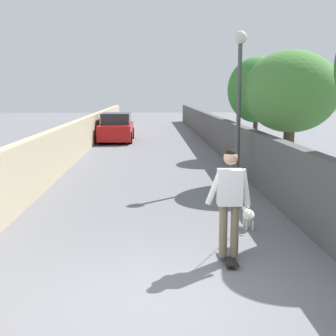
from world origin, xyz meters
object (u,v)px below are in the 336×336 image
(tree_right_mid, at_px, (291,92))
(dog, at_px, (248,214))
(car_near, at_px, (116,128))
(lamp_post, at_px, (239,81))
(skateboard, at_px, (228,257))
(person_skateboarder, at_px, (230,194))
(tree_right_near, at_px, (257,90))

(tree_right_mid, height_order, dog, tree_right_mid)
(dog, height_order, car_near, car_near)
(tree_right_mid, bearing_deg, dog, 154.14)
(lamp_post, bearing_deg, skateboard, 167.95)
(car_near, bearing_deg, tree_right_mid, -153.43)
(person_skateboarder, bearing_deg, skateboard, -63.43)
(tree_right_near, relative_size, car_near, 0.95)
(tree_right_near, xyz_separation_m, person_skateboarder, (-11.56, 3.08, -1.64))
(car_near, bearing_deg, dog, -166.71)
(dog, bearing_deg, tree_right_near, -13.70)
(tree_right_near, bearing_deg, dog, 166.30)
(tree_right_mid, distance_m, car_near, 13.30)
(dog, bearing_deg, person_skateboarder, 158.52)
(skateboard, bearing_deg, person_skateboarder, 116.57)
(person_skateboarder, relative_size, dog, 0.82)
(car_near, bearing_deg, lamp_post, -159.53)
(tree_right_mid, distance_m, dog, 5.34)
(person_skateboarder, bearing_deg, tree_right_near, -14.92)
(skateboard, distance_m, dog, 1.90)
(tree_right_mid, distance_m, person_skateboarder, 6.85)
(lamp_post, bearing_deg, dog, 172.04)
(car_near, bearing_deg, tree_right_near, -135.36)
(tree_right_mid, relative_size, person_skateboarder, 2.24)
(tree_right_mid, relative_size, lamp_post, 0.88)
(dog, distance_m, car_near, 16.52)
(lamp_post, distance_m, dog, 5.10)
(skateboard, bearing_deg, car_near, 9.88)
(skateboard, bearing_deg, tree_right_mid, -24.62)
(tree_right_mid, distance_m, skateboard, 7.15)
(lamp_post, bearing_deg, tree_right_mid, -89.46)
(tree_right_near, xyz_separation_m, lamp_post, (-5.51, 1.79, 0.23))
(skateboard, relative_size, person_skateboarder, 0.47)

